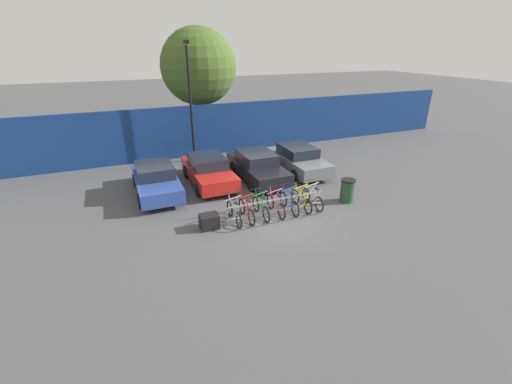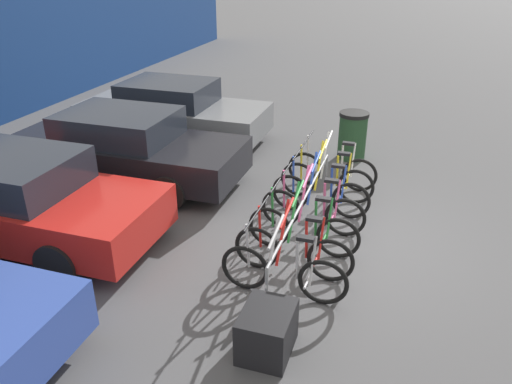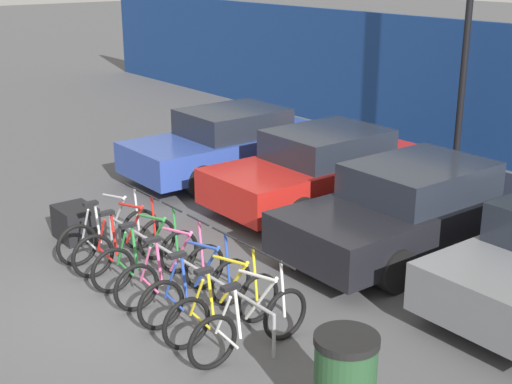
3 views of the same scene
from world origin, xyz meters
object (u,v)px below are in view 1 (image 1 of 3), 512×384
(bicycle_red, at_px, (247,211))
(bicycle_yellow, at_px, (301,200))
(car_grey, at_px, (298,159))
(bike_rack, at_px, (273,201))
(cargo_crate, at_px, (209,221))
(bicycle_silver, at_px, (234,213))
(tree_behind_hoarding, at_px, (199,67))
(bicycle_blue, at_px, (289,203))
(trash_bin, at_px, (347,190))
(car_black, at_px, (257,166))
(bicycle_pink, at_px, (276,205))
(lamp_post, at_px, (190,98))
(bicycle_green, at_px, (261,208))
(car_red, at_px, (208,170))
(car_blue, at_px, (156,179))
(bicycle_white, at_px, (312,198))

(bicycle_red, xyz_separation_m, bicycle_yellow, (2.47, 0.00, 0.00))
(car_grey, bearing_deg, bike_rack, -130.17)
(bike_rack, relative_size, bicycle_red, 2.38)
(car_grey, bearing_deg, cargo_crate, -145.59)
(bicycle_silver, xyz_separation_m, tree_behind_hoarding, (1.60, 10.77, 4.67))
(bicycle_blue, bearing_deg, bicycle_silver, -179.47)
(trash_bin, xyz_separation_m, tree_behind_hoarding, (-3.61, 10.91, 4.53))
(bicycle_silver, relative_size, car_black, 0.38)
(bicycle_pink, height_order, lamp_post, lamp_post)
(bicycle_silver, bearing_deg, bike_rack, 4.95)
(bicycle_green, relative_size, bicycle_blue, 1.00)
(car_red, relative_size, cargo_crate, 6.31)
(bicycle_silver, xyz_separation_m, cargo_crate, (-1.02, -0.10, -0.10))
(bicycle_silver, relative_size, trash_bin, 1.66)
(bicycle_pink, height_order, car_blue, car_blue)
(bicycle_white, distance_m, car_black, 4.00)
(bicycle_red, bearing_deg, bicycle_blue, -2.26)
(car_grey, bearing_deg, bicycle_white, -110.97)
(bicycle_pink, relative_size, car_blue, 0.39)
(bicycle_silver, bearing_deg, bicycle_red, 0.13)
(bike_rack, distance_m, car_grey, 5.17)
(bicycle_yellow, bearing_deg, car_blue, 143.53)
(trash_bin, relative_size, cargo_crate, 1.47)
(bike_rack, xyz_separation_m, bicycle_yellow, (1.23, -0.15, -0.11))
(bicycle_green, relative_size, car_blue, 0.39)
(bicycle_white, bearing_deg, car_grey, 71.65)
(bicycle_red, distance_m, car_blue, 4.94)
(bicycle_silver, height_order, lamp_post, lamp_post)
(bicycle_white, height_order, cargo_crate, bicycle_white)
(car_black, bearing_deg, bike_rack, -102.98)
(bicycle_red, bearing_deg, car_black, 59.30)
(bicycle_green, distance_m, car_blue, 5.32)
(car_red, bearing_deg, bicycle_green, -77.14)
(bicycle_green, bearing_deg, bicycle_blue, -0.31)
(cargo_crate, bearing_deg, car_black, 47.48)
(bicycle_white, bearing_deg, bike_rack, 177.80)
(car_red, bearing_deg, car_blue, -173.70)
(car_black, height_order, cargo_crate, car_black)
(bike_rack, bearing_deg, trash_bin, -4.77)
(bicycle_silver, distance_m, tree_behind_hoarding, 11.85)
(bicycle_silver, height_order, car_black, car_black)
(bicycle_yellow, bearing_deg, car_grey, 62.84)
(bicycle_green, xyz_separation_m, trash_bin, (4.06, -0.14, 0.14))
(bike_rack, relative_size, cargo_crate, 5.82)
(car_red, relative_size, car_grey, 1.00)
(tree_behind_hoarding, bearing_deg, bicycle_pink, -88.93)
(bicycle_silver, distance_m, lamp_post, 8.62)
(bicycle_silver, xyz_separation_m, car_black, (2.63, 3.89, 0.31))
(bicycle_blue, bearing_deg, bicycle_green, -179.47)
(bicycle_pink, xyz_separation_m, lamp_post, (-1.46, 7.97, 3.27))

